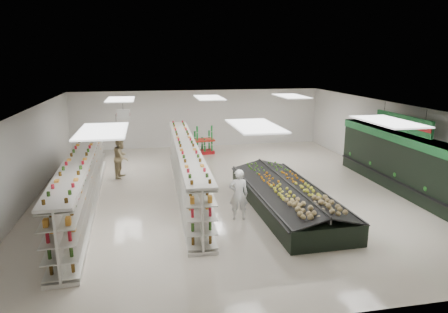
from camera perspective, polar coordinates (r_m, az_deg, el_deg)
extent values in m
plane|color=beige|center=(15.46, 0.30, -4.78)|extent=(16.00, 16.00, 0.00)
cube|color=white|center=(14.75, 0.32, 7.07)|extent=(14.00, 16.00, 0.02)
cube|color=white|center=(22.79, -3.67, 5.43)|extent=(14.00, 0.02, 3.20)
cube|color=white|center=(7.75, 12.29, -12.14)|extent=(14.00, 0.02, 3.20)
cube|color=white|center=(15.31, -26.33, -0.22)|extent=(0.02, 16.00, 3.20)
cube|color=white|center=(17.75, 23.07, 1.89)|extent=(0.02, 16.00, 3.20)
cube|color=black|center=(16.41, 24.47, -0.96)|extent=(0.80, 8.00, 2.20)
cube|color=#1C6A31|center=(16.20, 24.75, 2.29)|extent=(0.85, 8.00, 0.30)
cube|color=black|center=(16.41, 23.57, -2.86)|extent=(0.55, 7.80, 0.15)
cube|color=beige|center=(16.27, 24.13, -0.14)|extent=(0.45, 7.70, 0.03)
cube|color=beige|center=(16.20, 24.24, 0.89)|extent=(0.45, 7.70, 0.03)
cube|color=white|center=(12.59, -15.06, 3.33)|extent=(0.50, 0.06, 0.40)
cube|color=#AF1418|center=(12.59, -15.06, 3.33)|extent=(0.52, 0.02, 0.12)
cylinder|color=black|center=(12.54, -15.15, 4.68)|extent=(0.01, 0.01, 0.50)
cube|color=white|center=(16.53, -14.19, 5.82)|extent=(0.50, 0.06, 0.40)
cube|color=#AF1418|center=(16.53, -14.19, 5.82)|extent=(0.52, 0.02, 0.12)
cylinder|color=black|center=(16.49, -14.25, 6.86)|extent=(0.01, 0.01, 0.50)
cube|color=#1C6A31|center=(15.94, 24.15, 4.38)|extent=(0.10, 3.20, 0.60)
cube|color=#AF1418|center=(15.91, 23.97, 4.38)|extent=(0.03, 3.20, 0.18)
cylinder|color=black|center=(14.93, 26.91, 5.07)|extent=(0.01, 0.01, 0.50)
cylinder|color=black|center=(16.87, 21.97, 6.43)|extent=(0.01, 0.01, 0.50)
cube|color=silver|center=(14.79, -19.18, -6.25)|extent=(1.19, 10.77, 0.11)
cube|color=silver|center=(14.53, -19.44, -3.13)|extent=(0.44, 10.75, 1.79)
cube|color=silver|center=(14.30, -19.74, 0.44)|extent=(1.19, 10.77, 0.07)
cube|color=beige|center=(14.78, -20.01, -5.90)|extent=(0.78, 10.67, 0.03)
cube|color=beige|center=(14.66, -20.13, -4.45)|extent=(0.78, 10.67, 0.03)
cube|color=beige|center=(14.55, -20.26, -2.99)|extent=(0.78, 10.67, 0.03)
cube|color=beige|center=(14.44, -20.39, -1.50)|extent=(0.78, 10.67, 0.03)
cube|color=beige|center=(14.35, -20.52, 0.01)|extent=(0.78, 10.67, 0.03)
cube|color=beige|center=(14.73, -18.41, -5.83)|extent=(0.78, 10.67, 0.03)
cube|color=beige|center=(14.61, -18.53, -4.38)|extent=(0.78, 10.67, 0.03)
cube|color=beige|center=(14.50, -18.65, -2.91)|extent=(0.78, 10.67, 0.03)
cube|color=beige|center=(14.39, -18.77, -1.41)|extent=(0.78, 10.67, 0.03)
cube|color=beige|center=(14.30, -18.89, 0.10)|extent=(0.78, 10.67, 0.03)
cube|color=silver|center=(15.44, -5.34, -4.67)|extent=(1.03, 10.65, 0.11)
cube|color=silver|center=(15.19, -5.41, -1.69)|extent=(0.28, 10.63, 1.77)
cube|color=silver|center=(14.97, -5.49, 1.71)|extent=(1.03, 10.65, 0.07)
cube|color=beige|center=(15.39, -6.11, -4.33)|extent=(0.62, 10.55, 0.03)
cube|color=beige|center=(15.28, -6.15, -2.95)|extent=(0.62, 10.55, 0.03)
cube|color=beige|center=(15.17, -6.18, -1.54)|extent=(0.62, 10.55, 0.03)
cube|color=beige|center=(15.07, -6.22, -0.12)|extent=(0.62, 10.55, 0.03)
cube|color=beige|center=(14.98, -6.26, 1.32)|extent=(0.62, 10.55, 0.03)
cube|color=beige|center=(15.42, -4.59, -4.26)|extent=(0.62, 10.55, 0.03)
cube|color=beige|center=(15.30, -4.62, -2.88)|extent=(0.62, 10.55, 0.03)
cube|color=beige|center=(15.20, -4.65, -1.48)|extent=(0.62, 10.55, 0.03)
cube|color=beige|center=(15.10, -4.68, -0.06)|extent=(0.62, 10.55, 0.03)
cube|color=beige|center=(15.01, -4.71, 1.38)|extent=(0.62, 10.55, 0.03)
cube|color=black|center=(13.70, 8.90, -6.04)|extent=(2.33, 6.45, 0.64)
cube|color=#262626|center=(13.26, 4.66, -5.06)|extent=(0.19, 6.40, 0.05)
cube|color=#262626|center=(14.00, 13.02, -4.34)|extent=(0.19, 6.40, 0.05)
cube|color=black|center=(13.37, 6.68, -4.52)|extent=(1.32, 6.33, 0.33)
cube|color=black|center=(13.78, 11.19, -4.15)|extent=(1.32, 6.33, 0.33)
cube|color=#262626|center=(13.54, 8.99, -3.97)|extent=(0.18, 6.31, 0.23)
cube|color=#AF1418|center=(21.25, -2.95, 0.66)|extent=(1.12, 0.81, 0.17)
cube|color=#B22617|center=(21.11, -2.97, 2.38)|extent=(1.17, 0.86, 0.09)
imported|color=white|center=(12.50, 2.10, -5.44)|extent=(0.64, 0.46, 1.64)
imported|color=tan|center=(17.38, -14.46, -0.12)|extent=(0.73, 0.96, 1.74)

